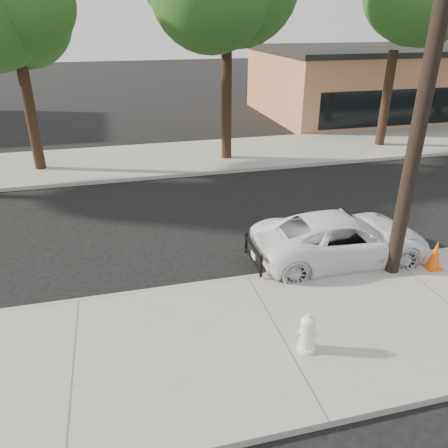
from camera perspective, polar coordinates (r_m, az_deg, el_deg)
The scene contains 11 objects.
ground at distance 12.66m, azimuth 0.34°, elevation -2.49°, with size 120.00×120.00×0.00m, color black.
near_sidewalk at distance 9.20m, azimuth 7.26°, elevation -14.31°, with size 90.00×4.40×0.15m, color gray.
far_sidewalk at distance 20.38m, azimuth -5.70°, elevation 8.63°, with size 90.00×5.00×0.15m, color gray.
curb_near at distance 10.87m, azimuth 3.13°, elevation -7.18°, with size 90.00×0.12×0.16m, color #9E9B93.
building_main at distance 32.99m, azimuth 21.72°, elevation 16.92°, with size 18.00×10.00×4.00m, color #A86D46.
utility_pole at distance 10.42m, azimuth 25.02°, elevation 16.41°, with size 1.40×0.34×9.00m.
tree_b at distance 19.12m, azimuth -25.51°, elevation 23.92°, with size 4.34×4.20×8.45m.
tree_d at distance 22.84m, azimuth 22.75°, elevation 24.80°, with size 4.50×4.35×8.75m.
police_cruiser at distance 11.93m, azimuth 15.04°, elevation -1.80°, with size 2.14×4.65×1.29m, color white.
fire_hydrant at distance 8.64m, azimuth 10.82°, elevation -13.91°, with size 0.41×0.37×0.76m.
traffic_cone at distance 12.20m, azimuth 25.87°, elevation -3.69°, with size 0.42×0.42×0.75m.
Camera 1 is at (-2.81, -10.82, 5.93)m, focal length 35.00 mm.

